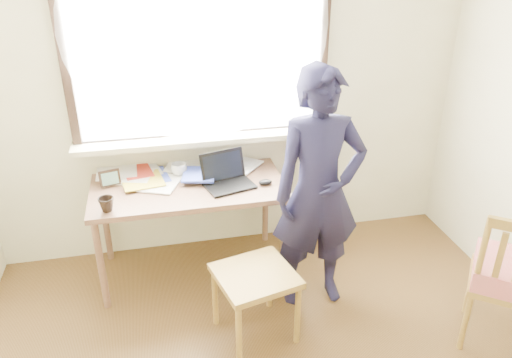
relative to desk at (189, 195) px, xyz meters
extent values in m
cube|color=#ECE7BE|center=(0.36, 0.37, 0.67)|extent=(3.50, 0.02, 2.60)
cube|color=white|center=(0.16, 0.36, 0.97)|extent=(1.70, 0.01, 1.30)
cube|color=black|center=(0.16, 0.34, 0.29)|extent=(1.82, 0.06, 0.06)
cube|color=black|center=(-0.72, 0.34, 0.97)|extent=(0.06, 0.06, 1.30)
cube|color=black|center=(1.04, 0.34, 0.97)|extent=(0.06, 0.06, 1.30)
cube|color=#ECE7BE|center=(0.16, 0.27, 0.30)|extent=(1.85, 0.20, 0.04)
cube|color=white|center=(0.16, 0.28, 1.07)|extent=(1.95, 0.02, 1.65)
cube|color=brown|center=(0.00, 0.00, 0.05)|extent=(1.32, 0.66, 0.04)
cylinder|color=brown|center=(-0.61, -0.28, -0.30)|extent=(0.05, 0.05, 0.67)
cylinder|color=brown|center=(-0.61, 0.28, -0.30)|extent=(0.05, 0.05, 0.67)
cylinder|color=brown|center=(0.61, -0.28, -0.30)|extent=(0.05, 0.05, 0.67)
cylinder|color=brown|center=(0.61, 0.28, -0.30)|extent=(0.05, 0.05, 0.67)
cube|color=black|center=(0.27, -0.08, 0.08)|extent=(0.37, 0.30, 0.02)
cube|color=black|center=(0.24, 0.03, 0.19)|extent=(0.32, 0.15, 0.21)
cube|color=black|center=(0.24, 0.03, 0.19)|extent=(0.28, 0.12, 0.17)
cube|color=black|center=(0.28, -0.09, 0.08)|extent=(0.30, 0.20, 0.00)
imported|color=white|center=(-0.05, 0.18, 0.12)|extent=(0.16, 0.16, 0.09)
imported|color=black|center=(-0.53, -0.24, 0.12)|extent=(0.10, 0.10, 0.09)
ellipsoid|color=black|center=(0.52, -0.10, 0.09)|extent=(0.09, 0.06, 0.04)
cube|color=#B42D21|center=(-0.36, 0.20, 0.09)|extent=(0.29, 0.32, 0.02)
cube|color=white|center=(-0.04, 0.23, 0.09)|extent=(0.24, 0.30, 0.02)
cube|color=#394BBA|center=(-0.24, 0.22, 0.09)|extent=(0.23, 0.28, 0.02)
cube|color=#394BBA|center=(0.07, 0.10, 0.09)|extent=(0.30, 0.29, 0.00)
cube|color=white|center=(-0.37, 0.14, 0.10)|extent=(0.35, 0.35, 0.02)
cube|color=white|center=(-0.34, 0.27, 0.10)|extent=(0.30, 0.30, 0.01)
cube|color=white|center=(-0.48, 0.26, 0.10)|extent=(0.21, 0.29, 0.01)
cube|color=white|center=(0.07, 0.15, 0.11)|extent=(0.28, 0.33, 0.02)
imported|color=white|center=(-0.36, 0.26, 0.08)|extent=(0.24, 0.28, 0.02)
imported|color=white|center=(0.35, 0.27, 0.08)|extent=(0.33, 0.34, 0.02)
cube|color=black|center=(-0.52, 0.10, 0.13)|extent=(0.14, 0.05, 0.11)
cube|color=#458039|center=(-0.52, 0.10, 0.13)|extent=(0.11, 0.03, 0.08)
cube|color=olive|center=(0.31, -0.73, -0.20)|extent=(0.53, 0.52, 0.04)
cylinder|color=olive|center=(0.16, -0.96, -0.43)|extent=(0.04, 0.04, 0.42)
cylinder|color=olive|center=(0.08, -0.60, -0.43)|extent=(0.04, 0.04, 0.42)
cylinder|color=olive|center=(0.54, -0.87, -0.43)|extent=(0.04, 0.04, 0.42)
cylinder|color=olive|center=(0.46, -0.51, -0.43)|extent=(0.04, 0.04, 0.42)
cube|color=olive|center=(1.75, -1.10, -0.21)|extent=(0.59, 0.59, 0.04)
cylinder|color=olive|center=(1.71, -0.85, -0.43)|extent=(0.04, 0.04, 0.40)
cylinder|color=olive|center=(1.49, -1.13, -0.43)|extent=(0.04, 0.04, 0.40)
cylinder|color=olive|center=(1.49, -1.14, 0.05)|extent=(0.04, 0.04, 0.49)
cube|color=olive|center=(1.56, -1.19, 0.02)|extent=(0.04, 0.04, 0.39)
cube|color=#B51227|center=(1.75, -1.10, -0.13)|extent=(0.58, 0.58, 0.13)
imported|color=black|center=(0.78, -0.45, 0.17)|extent=(0.60, 0.40, 1.61)
camera|label=1|loc=(-0.20, -3.07, 1.64)|focal=35.00mm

